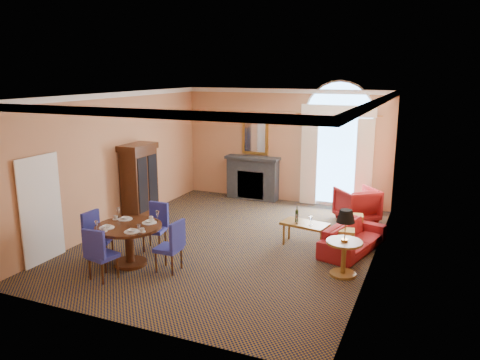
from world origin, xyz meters
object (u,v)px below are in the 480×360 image
at_px(dining_table, 129,236).
at_px(armchair, 357,204).
at_px(coffee_table, 304,225).
at_px(armoire, 139,184).
at_px(sofa, 353,238).
at_px(side_table, 345,236).

distance_m(dining_table, armchair, 5.77).
distance_m(dining_table, coffee_table, 3.69).
bearing_deg(armoire, sofa, 0.64).
height_order(dining_table, armchair, dining_table).
bearing_deg(armoire, armchair, 23.11).
xyz_separation_m(armoire, sofa, (5.27, 0.06, -0.66)).
bearing_deg(side_table, armchair, 95.56).
distance_m(sofa, side_table, 1.39).
relative_size(armoire, sofa, 1.03).
bearing_deg(coffee_table, side_table, -38.72).
relative_size(sofa, armchair, 2.04).
xyz_separation_m(dining_table, coffee_table, (2.82, 2.38, -0.14)).
xyz_separation_m(armoire, armchair, (4.99, 2.13, -0.52)).
bearing_deg(armoire, dining_table, -59.37).
bearing_deg(side_table, dining_table, -163.66).
height_order(dining_table, side_table, side_table).
bearing_deg(coffee_table, dining_table, -129.96).
height_order(coffee_table, side_table, side_table).
xyz_separation_m(sofa, armchair, (-0.28, 2.07, 0.15)).
distance_m(dining_table, side_table, 4.07).
bearing_deg(sofa, side_table, -163.70).
height_order(armchair, side_table, side_table).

